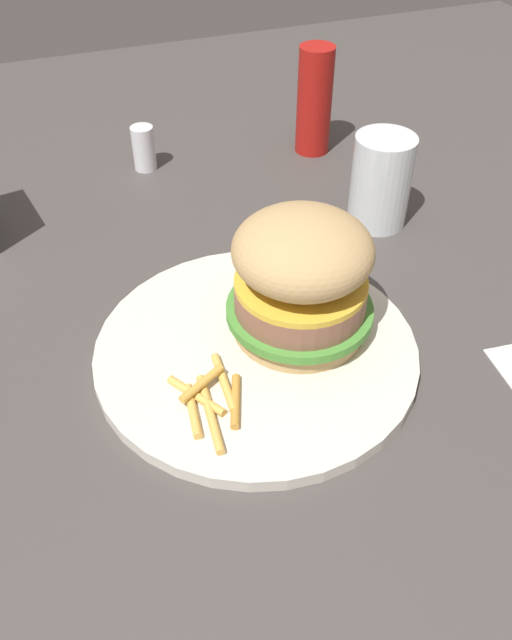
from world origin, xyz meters
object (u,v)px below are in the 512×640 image
(sandwich, at_px, (301,277))
(salt_shaker, at_px, (144,148))
(drink_glass, at_px, (380,186))
(plate, at_px, (256,351))
(ketchup_bottle, at_px, (314,101))
(fries_pile, at_px, (211,398))

(sandwich, relative_size, salt_shaker, 2.36)
(drink_glass, bearing_deg, plate, -142.44)
(plate, xyz_separation_m, salt_shaker, (-0.01, 0.36, 0.02))
(plate, height_order, salt_shaker, salt_shaker)
(plate, height_order, ketchup_bottle, ketchup_bottle)
(fries_pile, distance_m, drink_glass, 0.33)
(plate, relative_size, drink_glass, 2.78)
(plate, xyz_separation_m, ketchup_bottle, (0.20, 0.33, 0.06))
(ketchup_bottle, relative_size, salt_shaker, 2.43)
(fries_pile, height_order, salt_shaker, salt_shaker)
(drink_glass, relative_size, salt_shaker, 1.84)
(plate, distance_m, sandwich, 0.08)
(salt_shaker, bearing_deg, ketchup_bottle, -7.45)
(fries_pile, relative_size, drink_glass, 0.97)
(plate, bearing_deg, drink_glass, 37.56)
(plate, height_order, sandwich, sandwich)
(drink_glass, xyz_separation_m, salt_shaker, (-0.21, 0.21, -0.02))
(plate, bearing_deg, fries_pile, -139.52)
(sandwich, distance_m, drink_glass, 0.22)
(fries_pile, height_order, drink_glass, drink_glass)
(ketchup_bottle, height_order, salt_shaker, ketchup_bottle)
(fries_pile, bearing_deg, drink_glass, 38.22)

